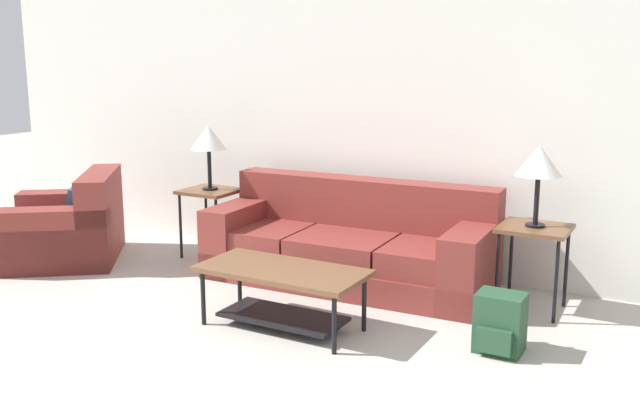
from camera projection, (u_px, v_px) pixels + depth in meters
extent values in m
cube|color=silver|center=(394.00, 119.00, 6.10)|extent=(9.13, 0.06, 2.60)
cube|color=maroon|center=(347.00, 270.00, 5.85)|extent=(2.36, 1.01, 0.22)
cube|color=maroon|center=(265.00, 235.00, 6.13)|extent=(0.79, 0.85, 0.20)
cube|color=maroon|center=(347.00, 246.00, 5.79)|extent=(0.79, 0.85, 0.20)
cube|color=maroon|center=(439.00, 258.00, 5.45)|extent=(0.79, 0.85, 0.20)
cube|color=maroon|center=(364.00, 202.00, 6.03)|extent=(2.33, 0.36, 0.40)
cube|color=maroon|center=(242.00, 235.00, 6.26)|extent=(0.32, 0.92, 0.58)
cube|color=maroon|center=(471.00, 265.00, 5.37)|extent=(0.32, 0.92, 0.58)
cube|color=maroon|center=(63.00, 238.00, 6.50)|extent=(1.39, 1.41, 0.40)
cube|color=maroon|center=(100.00, 194.00, 6.47)|extent=(0.84, 1.00, 0.40)
cube|color=maroon|center=(72.00, 220.00, 6.87)|extent=(0.92, 0.78, 0.56)
cube|color=maroon|center=(53.00, 241.00, 6.10)|extent=(0.92, 0.78, 0.56)
cube|color=#33567F|center=(75.00, 206.00, 6.46)|extent=(0.36, 0.39, 0.36)
cube|color=brown|center=(282.00, 271.00, 4.83)|extent=(1.15, 0.55, 0.04)
cylinder|color=black|center=(203.00, 298.00, 4.93)|extent=(0.03, 0.03, 0.39)
cylinder|color=black|center=(334.00, 324.00, 4.44)|extent=(0.03, 0.03, 0.39)
cylinder|color=black|center=(240.00, 280.00, 5.30)|extent=(0.03, 0.03, 0.39)
cylinder|color=black|center=(364.00, 304.00, 4.82)|extent=(0.03, 0.03, 0.39)
cube|color=black|center=(283.00, 317.00, 4.90)|extent=(0.86, 0.39, 0.02)
cube|color=brown|center=(210.00, 191.00, 6.53)|extent=(0.49, 0.46, 0.03)
cylinder|color=black|center=(181.00, 226.00, 6.53)|extent=(0.03, 0.03, 0.60)
cylinder|color=black|center=(217.00, 232.00, 6.33)|extent=(0.03, 0.03, 0.60)
cylinder|color=black|center=(206.00, 218.00, 6.85)|extent=(0.03, 0.03, 0.60)
cylinder|color=black|center=(241.00, 223.00, 6.66)|extent=(0.03, 0.03, 0.60)
cube|color=brown|center=(535.00, 228.00, 5.14)|extent=(0.49, 0.46, 0.03)
cylinder|color=black|center=(497.00, 273.00, 5.13)|extent=(0.03, 0.03, 0.60)
cylinder|color=black|center=(556.00, 282.00, 4.94)|extent=(0.03, 0.03, 0.60)
cylinder|color=black|center=(511.00, 260.00, 5.46)|extent=(0.03, 0.03, 0.60)
cylinder|color=black|center=(566.00, 268.00, 5.27)|extent=(0.03, 0.03, 0.60)
cylinder|color=black|center=(210.00, 188.00, 6.52)|extent=(0.14, 0.14, 0.02)
cylinder|color=black|center=(209.00, 168.00, 6.48)|extent=(0.04, 0.04, 0.35)
cone|color=white|center=(208.00, 137.00, 6.43)|extent=(0.33, 0.33, 0.22)
cylinder|color=black|center=(535.00, 225.00, 5.13)|extent=(0.14, 0.14, 0.02)
cylinder|color=black|center=(537.00, 200.00, 5.09)|extent=(0.04, 0.04, 0.35)
cone|color=white|center=(539.00, 160.00, 5.04)|extent=(0.33, 0.33, 0.22)
cube|color=#23472D|center=(500.00, 323.00, 4.49)|extent=(0.29, 0.23, 0.38)
cube|color=#23472D|center=(494.00, 341.00, 4.39)|extent=(0.22, 0.05, 0.15)
cylinder|color=#23472D|center=(493.00, 311.00, 4.64)|extent=(0.02, 0.02, 0.29)
cylinder|color=#23472D|center=(518.00, 315.00, 4.56)|extent=(0.02, 0.02, 0.29)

